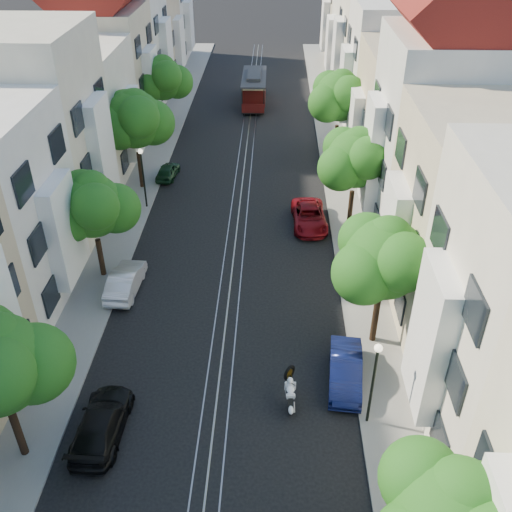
# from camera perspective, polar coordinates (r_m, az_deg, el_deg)

# --- Properties ---
(ground) EXTENTS (200.00, 200.00, 0.00)m
(ground) POSITION_cam_1_polar(r_m,az_deg,el_deg) (44.17, -1.24, 8.46)
(ground) COLOR black
(ground) RESTS_ON ground
(sidewalk_east) EXTENTS (2.50, 80.00, 0.12)m
(sidewalk_east) POSITION_cam_1_polar(r_m,az_deg,el_deg) (44.37, 8.25, 8.32)
(sidewalk_east) COLOR gray
(sidewalk_east) RESTS_ON ground
(sidewalk_west) EXTENTS (2.50, 80.00, 0.12)m
(sidewalk_west) POSITION_cam_1_polar(r_m,az_deg,el_deg) (45.10, -10.59, 8.52)
(sidewalk_west) COLOR gray
(sidewalk_west) RESTS_ON ground
(rail_left) EXTENTS (0.06, 80.00, 0.02)m
(rail_left) POSITION_cam_1_polar(r_m,az_deg,el_deg) (44.20, -1.96, 8.48)
(rail_left) COLOR gray
(rail_left) RESTS_ON ground
(rail_slot) EXTENTS (0.06, 80.00, 0.02)m
(rail_slot) POSITION_cam_1_polar(r_m,az_deg,el_deg) (44.17, -1.24, 8.47)
(rail_slot) COLOR gray
(rail_slot) RESTS_ON ground
(rail_right) EXTENTS (0.06, 80.00, 0.02)m
(rail_right) POSITION_cam_1_polar(r_m,az_deg,el_deg) (44.14, -0.52, 8.46)
(rail_right) COLOR gray
(rail_right) RESTS_ON ground
(lane_line) EXTENTS (0.08, 80.00, 0.01)m
(lane_line) POSITION_cam_1_polar(r_m,az_deg,el_deg) (44.17, -1.24, 8.46)
(lane_line) COLOR tan
(lane_line) RESTS_ON ground
(townhouses_east) EXTENTS (7.75, 72.00, 12.00)m
(townhouses_east) POSITION_cam_1_polar(r_m,az_deg,el_deg) (43.18, 15.11, 14.15)
(townhouses_east) COLOR beige
(townhouses_east) RESTS_ON ground
(townhouses_west) EXTENTS (7.75, 72.00, 11.76)m
(townhouses_west) POSITION_cam_1_polar(r_m,az_deg,el_deg) (44.43, -17.31, 14.20)
(townhouses_west) COLOR silver
(townhouses_west) RESTS_ON ground
(tree_e_b) EXTENTS (4.93, 4.08, 6.68)m
(tree_e_b) POSITION_cam_1_polar(r_m,az_deg,el_deg) (25.66, 12.81, -0.44)
(tree_e_b) COLOR black
(tree_e_b) RESTS_ON ground
(tree_e_c) EXTENTS (4.84, 3.99, 6.52)m
(tree_e_c) POSITION_cam_1_polar(r_m,az_deg,el_deg) (35.26, 10.01, 9.41)
(tree_e_c) COLOR black
(tree_e_c) RESTS_ON ground
(tree_e_d) EXTENTS (5.01, 4.16, 6.85)m
(tree_e_d) POSITION_cam_1_polar(r_m,az_deg,el_deg) (45.38, 8.42, 15.42)
(tree_e_d) COLOR black
(tree_e_d) RESTS_ON ground
(tree_w_b) EXTENTS (4.72, 3.87, 6.27)m
(tree_w_b) POSITION_cam_1_polar(r_m,az_deg,el_deg) (31.07, -16.01, 4.70)
(tree_w_b) COLOR black
(tree_w_b) RESTS_ON ground
(tree_w_c) EXTENTS (5.13, 4.28, 7.09)m
(tree_w_c) POSITION_cam_1_polar(r_m,az_deg,el_deg) (40.47, -11.98, 13.11)
(tree_w_c) COLOR black
(tree_w_c) RESTS_ON ground
(tree_w_d) EXTENTS (4.84, 3.99, 6.52)m
(tree_w_d) POSITION_cam_1_polar(r_m,az_deg,el_deg) (50.83, -9.26, 17.00)
(tree_w_d) COLOR black
(tree_w_d) RESTS_ON ground
(lamp_east) EXTENTS (0.32, 0.32, 4.16)m
(lamp_east) POSITION_cam_1_polar(r_m,az_deg,el_deg) (22.87, 11.76, -11.35)
(lamp_east) COLOR black
(lamp_east) RESTS_ON ground
(lamp_west) EXTENTS (0.32, 0.32, 4.16)m
(lamp_west) POSITION_cam_1_polar(r_m,az_deg,el_deg) (38.44, -11.29, 8.48)
(lamp_west) COLOR black
(lamp_west) RESTS_ON ground
(sportbike_rider) EXTENTS (0.54, 1.83, 1.62)m
(sportbike_rider) POSITION_cam_1_polar(r_m,az_deg,el_deg) (24.55, 3.42, -13.23)
(sportbike_rider) COLOR black
(sportbike_rider) RESTS_ON ground
(cable_car) EXTENTS (2.35, 7.39, 2.84)m
(cable_car) POSITION_cam_1_polar(r_m,az_deg,el_deg) (58.17, -0.19, 16.51)
(cable_car) COLOR black
(cable_car) RESTS_ON ground
(parked_car_e_mid) EXTENTS (1.76, 4.10, 1.31)m
(parked_car_e_mid) POSITION_cam_1_polar(r_m,az_deg,el_deg) (25.88, 8.94, -11.25)
(parked_car_e_mid) COLOR #0C133F
(parked_car_e_mid) RESTS_ON ground
(parked_car_e_far) EXTENTS (2.32, 4.66, 1.27)m
(parked_car_e_far) POSITION_cam_1_polar(r_m,az_deg,el_deg) (36.81, 5.34, 3.95)
(parked_car_e_far) COLOR maroon
(parked_car_e_far) RESTS_ON ground
(parked_car_w_near) EXTENTS (1.93, 4.45, 1.28)m
(parked_car_w_near) POSITION_cam_1_polar(r_m,az_deg,el_deg) (24.43, -15.18, -15.82)
(parked_car_w_near) COLOR black
(parked_car_w_near) RESTS_ON ground
(parked_car_w_mid) EXTENTS (1.58, 4.06, 1.32)m
(parked_car_w_mid) POSITION_cam_1_polar(r_m,az_deg,el_deg) (31.52, -12.92, -2.41)
(parked_car_w_mid) COLOR silver
(parked_car_w_mid) RESTS_ON ground
(parked_car_w_far) EXTENTS (1.61, 3.29, 1.08)m
(parked_car_w_far) POSITION_cam_1_polar(r_m,az_deg,el_deg) (43.47, -8.81, 8.41)
(parked_car_w_far) COLOR #15351E
(parked_car_w_far) RESTS_ON ground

